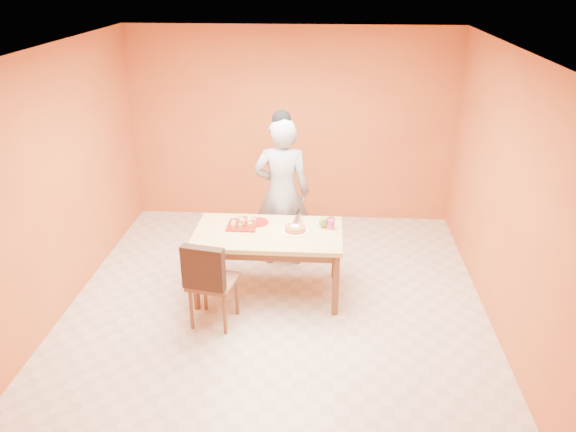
# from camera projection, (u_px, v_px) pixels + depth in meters

# --- Properties ---
(floor) EXTENTS (5.00, 5.00, 0.00)m
(floor) POSITION_uv_depth(u_px,v_px,m) (276.00, 309.00, 6.06)
(floor) COLOR beige
(floor) RESTS_ON ground
(ceiling) EXTENTS (5.00, 5.00, 0.00)m
(ceiling) POSITION_uv_depth(u_px,v_px,m) (273.00, 51.00, 4.95)
(ceiling) COLOR white
(ceiling) RESTS_ON wall_back
(wall_back) EXTENTS (4.50, 0.00, 4.50)m
(wall_back) POSITION_uv_depth(u_px,v_px,m) (291.00, 126.00, 7.78)
(wall_back) COLOR orange
(wall_back) RESTS_ON floor
(wall_left) EXTENTS (0.00, 5.00, 5.00)m
(wall_left) POSITION_uv_depth(u_px,v_px,m) (52.00, 187.00, 5.65)
(wall_left) COLOR orange
(wall_left) RESTS_ON floor
(wall_right) EXTENTS (0.00, 5.00, 5.00)m
(wall_right) POSITION_uv_depth(u_px,v_px,m) (509.00, 199.00, 5.36)
(wall_right) COLOR orange
(wall_right) RESTS_ON floor
(dining_table) EXTENTS (1.60, 0.90, 0.76)m
(dining_table) POSITION_uv_depth(u_px,v_px,m) (268.00, 239.00, 6.10)
(dining_table) COLOR tan
(dining_table) RESTS_ON floor
(dining_chair) EXTENTS (0.53, 0.59, 0.97)m
(dining_chair) POSITION_uv_depth(u_px,v_px,m) (213.00, 280.00, 5.63)
(dining_chair) COLOR brown
(dining_chair) RESTS_ON floor
(pastry_pile) EXTENTS (0.29, 0.29, 0.09)m
(pastry_pile) POSITION_uv_depth(u_px,v_px,m) (242.00, 221.00, 6.17)
(pastry_pile) COLOR tan
(pastry_pile) RESTS_ON pastry_platter
(person) EXTENTS (0.69, 0.48, 1.84)m
(person) POSITION_uv_depth(u_px,v_px,m) (282.00, 193.00, 6.67)
(person) COLOR gray
(person) RESTS_ON floor
(pastry_platter) EXTENTS (0.33, 0.33, 0.02)m
(pastry_platter) POSITION_uv_depth(u_px,v_px,m) (242.00, 225.00, 6.19)
(pastry_platter) COLOR maroon
(pastry_platter) RESTS_ON dining_table
(red_dinner_plate) EXTENTS (0.24, 0.24, 0.01)m
(red_dinner_plate) POSITION_uv_depth(u_px,v_px,m) (258.00, 222.00, 6.27)
(red_dinner_plate) COLOR maroon
(red_dinner_plate) RESTS_ON dining_table
(white_cake_plate) EXTENTS (0.40, 0.40, 0.01)m
(white_cake_plate) POSITION_uv_depth(u_px,v_px,m) (295.00, 231.00, 6.07)
(white_cake_plate) COLOR white
(white_cake_plate) RESTS_ON dining_table
(sponge_cake) EXTENTS (0.28, 0.28, 0.05)m
(sponge_cake) POSITION_uv_depth(u_px,v_px,m) (295.00, 228.00, 6.05)
(sponge_cake) COLOR #C66F33
(sponge_cake) RESTS_ON white_cake_plate
(cake_server) EXTENTS (0.09, 0.29, 0.01)m
(cake_server) POSITION_uv_depth(u_px,v_px,m) (297.00, 219.00, 6.20)
(cake_server) COLOR white
(cake_server) RESTS_ON sponge_cake
(egg_ornament) EXTENTS (0.12, 0.10, 0.13)m
(egg_ornament) POSITION_uv_depth(u_px,v_px,m) (324.00, 222.00, 6.14)
(egg_ornament) COLOR olive
(egg_ornament) RESTS_ON dining_table
(magenta_glass) EXTENTS (0.09, 0.09, 0.10)m
(magenta_glass) POSITION_uv_depth(u_px,v_px,m) (331.00, 225.00, 6.11)
(magenta_glass) COLOR #D9208A
(magenta_glass) RESTS_ON dining_table
(checker_tin) EXTENTS (0.11, 0.11, 0.03)m
(checker_tin) POSITION_uv_depth(u_px,v_px,m) (331.00, 219.00, 6.34)
(checker_tin) COLOR #351A0E
(checker_tin) RESTS_ON dining_table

